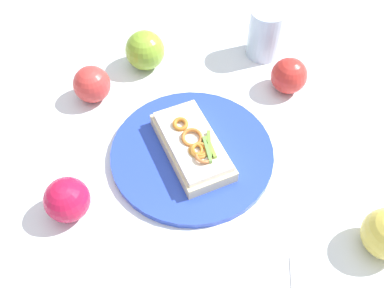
{
  "coord_description": "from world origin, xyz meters",
  "views": [
    {
      "loc": [
        0.41,
        -0.19,
        0.62
      ],
      "look_at": [
        0.0,
        0.0,
        0.03
      ],
      "focal_mm": 39.77,
      "sensor_mm": 36.0,
      "label": 1
    }
  ],
  "objects_px": {
    "plate": "(192,153)",
    "apple_3": "(67,200)",
    "sandwich": "(192,145)",
    "apple_0": "(289,76)",
    "apple_2": "(145,50)",
    "drinking_glass": "(266,33)",
    "apple_4": "(92,84)"
  },
  "relations": [
    {
      "from": "plate",
      "to": "apple_3",
      "type": "distance_m",
      "value": 0.23
    },
    {
      "from": "sandwich",
      "to": "apple_0",
      "type": "relative_size",
      "value": 2.53
    },
    {
      "from": "apple_0",
      "to": "sandwich",
      "type": "bearing_deg",
      "value": -73.64
    },
    {
      "from": "apple_2",
      "to": "drinking_glass",
      "type": "relative_size",
      "value": 0.76
    },
    {
      "from": "drinking_glass",
      "to": "apple_4",
      "type": "bearing_deg",
      "value": -94.1
    },
    {
      "from": "apple_3",
      "to": "apple_2",
      "type": "bearing_deg",
      "value": 139.08
    },
    {
      "from": "plate",
      "to": "apple_0",
      "type": "distance_m",
      "value": 0.26
    },
    {
      "from": "apple_0",
      "to": "drinking_glass",
      "type": "distance_m",
      "value": 0.12
    },
    {
      "from": "sandwich",
      "to": "drinking_glass",
      "type": "relative_size",
      "value": 1.68
    },
    {
      "from": "apple_4",
      "to": "plate",
      "type": "bearing_deg",
      "value": 28.37
    },
    {
      "from": "apple_2",
      "to": "drinking_glass",
      "type": "xyz_separation_m",
      "value": [
        0.07,
        0.25,
        0.01
      ]
    },
    {
      "from": "sandwich",
      "to": "apple_2",
      "type": "bearing_deg",
      "value": -1.5
    },
    {
      "from": "apple_0",
      "to": "drinking_glass",
      "type": "height_order",
      "value": "drinking_glass"
    },
    {
      "from": "sandwich",
      "to": "apple_3",
      "type": "distance_m",
      "value": 0.23
    },
    {
      "from": "drinking_glass",
      "to": "sandwich",
      "type": "bearing_deg",
      "value": -54.04
    },
    {
      "from": "apple_0",
      "to": "apple_4",
      "type": "xyz_separation_m",
      "value": [
        -0.14,
        -0.36,
        0.0
      ]
    },
    {
      "from": "apple_2",
      "to": "apple_3",
      "type": "distance_m",
      "value": 0.37
    },
    {
      "from": "sandwich",
      "to": "apple_0",
      "type": "bearing_deg",
      "value": -72.27
    },
    {
      "from": "apple_3",
      "to": "drinking_glass",
      "type": "height_order",
      "value": "drinking_glass"
    },
    {
      "from": "apple_2",
      "to": "sandwich",
      "type": "bearing_deg",
      "value": -2.87
    },
    {
      "from": "plate",
      "to": "apple_4",
      "type": "distance_m",
      "value": 0.24
    },
    {
      "from": "apple_2",
      "to": "drinking_glass",
      "type": "distance_m",
      "value": 0.26
    },
    {
      "from": "plate",
      "to": "sandwich",
      "type": "relative_size",
      "value": 1.6
    },
    {
      "from": "apple_3",
      "to": "apple_0",
      "type": "bearing_deg",
      "value": 100.75
    },
    {
      "from": "plate",
      "to": "apple_4",
      "type": "bearing_deg",
      "value": -151.63
    },
    {
      "from": "apple_2",
      "to": "apple_4",
      "type": "height_order",
      "value": "apple_2"
    },
    {
      "from": "apple_0",
      "to": "apple_3",
      "type": "bearing_deg",
      "value": -79.25
    },
    {
      "from": "apple_0",
      "to": "drinking_glass",
      "type": "xyz_separation_m",
      "value": [
        -0.12,
        0.01,
        0.02
      ]
    },
    {
      "from": "apple_3",
      "to": "apple_4",
      "type": "relative_size",
      "value": 1.01
    },
    {
      "from": "apple_0",
      "to": "apple_4",
      "type": "height_order",
      "value": "same"
    },
    {
      "from": "apple_2",
      "to": "apple_3",
      "type": "height_order",
      "value": "apple_2"
    },
    {
      "from": "apple_3",
      "to": "drinking_glass",
      "type": "distance_m",
      "value": 0.53
    }
  ]
}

